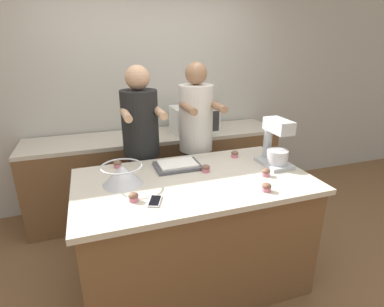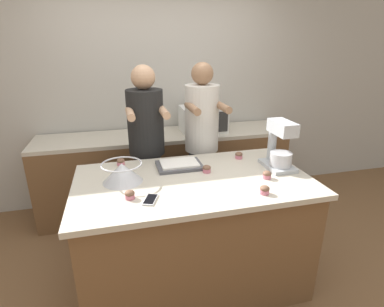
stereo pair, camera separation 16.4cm
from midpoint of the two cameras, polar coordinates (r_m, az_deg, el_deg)
name	(u,v)px [view 2 (the right image)]	position (r m, az deg, el deg)	size (l,w,h in m)	color
ground_plane	(193,278)	(2.74, 2.14, -22.68)	(16.00, 16.00, 0.00)	brown
back_wall	(159,90)	(3.62, -4.97, 11.97)	(10.00, 0.06, 2.70)	#B2ADA3
island_counter	(194,231)	(2.45, 2.28, -14.66)	(1.73, 0.97, 0.93)	brown
back_counter	(166,171)	(3.53, -3.58, -3.34)	(2.80, 0.60, 0.91)	brown
person_left	(147,154)	(2.80, -6.85, -0.06)	(0.34, 0.50, 1.70)	#232328
person_right	(202,148)	(2.91, 3.45, 0.98)	(0.33, 0.50, 1.71)	#232328
stand_mixer	(279,148)	(2.47, 18.18, 1.04)	(0.20, 0.30, 0.38)	#B2B7BC
mixing_bowl	(122,172)	(2.18, -11.08, -3.49)	(0.29, 0.29, 0.14)	#BCBCC1
baking_tray	(179,165)	(2.41, -0.47, -2.21)	(0.36, 0.26, 0.04)	#4C4C51
microwave_oven	(203,119)	(3.44, 3.52, 6.56)	(0.50, 0.36, 0.28)	silver
cell_phone	(150,200)	(1.93, -5.49, -8.77)	(0.12, 0.16, 0.01)	silver
cupcake_0	(265,190)	(2.07, 15.92, -6.70)	(0.06, 0.06, 0.06)	#D17084
cupcake_1	(121,162)	(2.49, -11.60, -1.59)	(0.06, 0.06, 0.06)	#D17084
cupcake_2	(239,155)	(2.63, 10.69, -0.35)	(0.06, 0.06, 0.06)	#D17084
cupcake_3	(267,175)	(2.29, 16.10, -3.94)	(0.06, 0.06, 0.06)	#D17084
cupcake_4	(207,169)	(2.32, 4.85, -2.94)	(0.06, 0.06, 0.06)	#D17084
cupcake_5	(130,195)	(1.95, -9.41, -7.77)	(0.06, 0.06, 0.06)	#D17084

